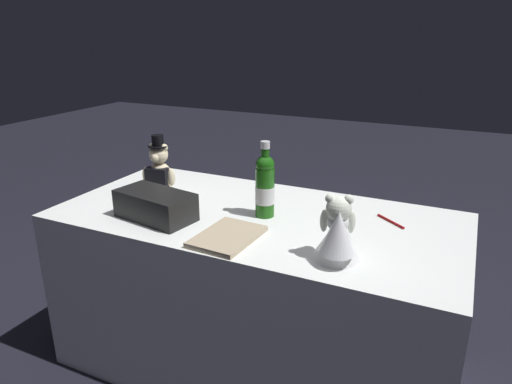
{
  "coord_description": "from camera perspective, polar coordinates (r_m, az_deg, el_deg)",
  "views": [
    {
      "loc": [
        0.77,
        -1.62,
        1.48
      ],
      "look_at": [
        0.0,
        0.0,
        0.84
      ],
      "focal_mm": 32.65,
      "sensor_mm": 36.0,
      "label": 1
    }
  ],
  "objects": [
    {
      "name": "champagne_bottle",
      "position": [
        1.88,
        1.1,
        0.84
      ],
      "size": [
        0.08,
        0.08,
        0.31
      ],
      "color": "#1A5611",
      "rests_on": "reception_table"
    },
    {
      "name": "teddy_bear_bride",
      "position": [
        1.56,
        9.95,
        -4.93
      ],
      "size": [
        0.17,
        0.21,
        0.23
      ],
      "color": "white",
      "rests_on": "reception_table"
    },
    {
      "name": "gift_case_black",
      "position": [
        1.93,
        -12.22,
        -1.6
      ],
      "size": [
        0.35,
        0.22,
        0.11
      ],
      "color": "black",
      "rests_on": "reception_table"
    },
    {
      "name": "teddy_bear_groom",
      "position": [
        2.19,
        -11.8,
        2.35
      ],
      "size": [
        0.16,
        0.15,
        0.28
      ],
      "color": "beige",
      "rests_on": "reception_table"
    },
    {
      "name": "guestbook",
      "position": [
        1.72,
        -3.52,
        -5.47
      ],
      "size": [
        0.21,
        0.29,
        0.02
      ],
      "primitive_type": "cube",
      "rotation": [
        0.0,
        0.0,
        -0.06
      ],
      "color": "tan",
      "rests_on": "reception_table"
    },
    {
      "name": "ground_plane",
      "position": [
        2.32,
        -0.0,
        -19.95
      ],
      "size": [
        12.0,
        12.0,
        0.0
      ],
      "primitive_type": "plane",
      "color": "black"
    },
    {
      "name": "signing_pen",
      "position": [
        1.94,
        16.06,
        -3.41
      ],
      "size": [
        0.13,
        0.11,
        0.01
      ],
      "color": "maroon",
      "rests_on": "reception_table"
    },
    {
      "name": "reception_table",
      "position": [
        2.11,
        -0.0,
        -12.15
      ],
      "size": [
        1.68,
        0.81,
        0.74
      ],
      "primitive_type": "cube",
      "color": "white",
      "rests_on": "ground_plane"
    }
  ]
}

